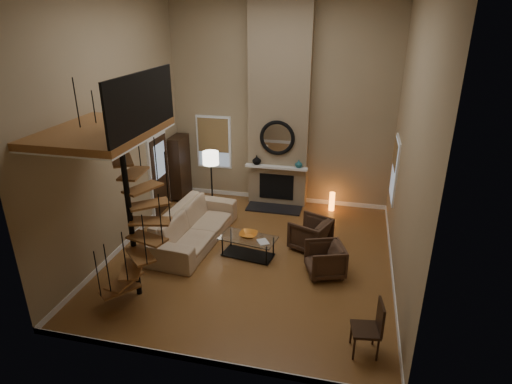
% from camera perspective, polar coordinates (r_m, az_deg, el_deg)
% --- Properties ---
extents(ground, '(6.00, 6.50, 0.01)m').
position_cam_1_polar(ground, '(9.70, -0.55, -8.57)').
color(ground, '#976430').
rests_on(ground, ground).
extents(back_wall, '(6.00, 0.02, 5.50)m').
position_cam_1_polar(back_wall, '(11.69, 3.27, 11.44)').
color(back_wall, '#9A8563').
rests_on(back_wall, ground).
extents(front_wall, '(6.00, 0.02, 5.50)m').
position_cam_1_polar(front_wall, '(5.67, -8.48, -1.34)').
color(front_wall, '#9A8563').
rests_on(front_wall, ground).
extents(left_wall, '(0.02, 6.50, 5.50)m').
position_cam_1_polar(left_wall, '(9.74, -18.20, 8.03)').
color(left_wall, '#9A8563').
rests_on(left_wall, ground).
extents(right_wall, '(0.02, 6.50, 5.50)m').
position_cam_1_polar(right_wall, '(8.42, 19.72, 5.63)').
color(right_wall, '#9A8563').
rests_on(right_wall, ground).
extents(baseboard_back, '(6.00, 0.02, 0.12)m').
position_cam_1_polar(baseboard_back, '(12.49, 2.99, -0.75)').
color(baseboard_back, white).
rests_on(baseboard_back, ground).
extents(baseboard_front, '(6.00, 0.02, 0.12)m').
position_cam_1_polar(baseboard_front, '(7.20, -7.14, -21.24)').
color(baseboard_front, white).
rests_on(baseboard_front, ground).
extents(baseboard_left, '(0.02, 6.50, 0.12)m').
position_cam_1_polar(baseboard_left, '(10.69, -16.40, -6.02)').
color(baseboard_left, white).
rests_on(baseboard_left, ground).
extents(baseboard_right, '(0.02, 6.50, 0.12)m').
position_cam_1_polar(baseboard_right, '(9.52, 17.51, -10.00)').
color(baseboard_right, white).
rests_on(baseboard_right, ground).
extents(chimney_breast, '(1.60, 0.38, 5.50)m').
position_cam_1_polar(chimney_breast, '(11.51, 3.10, 11.26)').
color(chimney_breast, '#887458').
rests_on(chimney_breast, ground).
extents(hearth, '(1.50, 0.60, 0.04)m').
position_cam_1_polar(hearth, '(11.91, 2.39, -2.18)').
color(hearth, black).
rests_on(hearth, ground).
extents(firebox, '(0.95, 0.02, 0.72)m').
position_cam_1_polar(firebox, '(11.96, 2.70, 0.69)').
color(firebox, black).
rests_on(firebox, chimney_breast).
extents(mantel, '(1.70, 0.18, 0.06)m').
position_cam_1_polar(mantel, '(11.67, 2.68, 3.28)').
color(mantel, white).
rests_on(mantel, chimney_breast).
extents(mirror_frame, '(0.94, 0.10, 0.94)m').
position_cam_1_polar(mirror_frame, '(11.49, 2.81, 7.14)').
color(mirror_frame, black).
rests_on(mirror_frame, chimney_breast).
extents(mirror_disc, '(0.80, 0.01, 0.80)m').
position_cam_1_polar(mirror_disc, '(11.50, 2.82, 7.15)').
color(mirror_disc, white).
rests_on(mirror_disc, chimney_breast).
extents(vase_left, '(0.24, 0.24, 0.25)m').
position_cam_1_polar(vase_left, '(11.77, 0.09, 4.26)').
color(vase_left, black).
rests_on(vase_left, mantel).
extents(vase_right, '(0.20, 0.20, 0.21)m').
position_cam_1_polar(vase_right, '(11.58, 5.66, 3.73)').
color(vase_right, '#1A545C').
rests_on(vase_right, mantel).
extents(window_back, '(1.02, 0.06, 1.52)m').
position_cam_1_polar(window_back, '(12.40, -5.61, 6.66)').
color(window_back, white).
rests_on(window_back, back_wall).
extents(window_right, '(0.06, 1.02, 1.52)m').
position_cam_1_polar(window_right, '(10.65, 17.85, 2.95)').
color(window_right, white).
rests_on(window_right, right_wall).
extents(entry_door, '(0.10, 1.05, 2.16)m').
position_cam_1_polar(entry_door, '(11.72, -12.61, 2.29)').
color(entry_door, white).
rests_on(entry_door, ground).
extents(loft, '(1.70, 2.20, 1.09)m').
position_cam_1_polar(loft, '(7.65, -19.22, 7.84)').
color(loft, '#935E30').
rests_on(loft, left_wall).
extents(spiral_stair, '(1.47, 1.47, 4.06)m').
position_cam_1_polar(spiral_stair, '(8.00, -16.26, -2.27)').
color(spiral_stair, black).
rests_on(spiral_stair, ground).
extents(hutch, '(0.37, 0.79, 1.76)m').
position_cam_1_polar(hutch, '(12.51, -10.06, 3.33)').
color(hutch, black).
rests_on(hutch, ground).
extents(sofa, '(1.33, 2.94, 0.84)m').
position_cam_1_polar(sofa, '(10.25, -8.24, -4.44)').
color(sofa, tan).
rests_on(sofa, ground).
extents(armchair_near, '(1.04, 1.03, 0.74)m').
position_cam_1_polar(armchair_near, '(9.93, 7.57, -5.61)').
color(armchair_near, '#422C1E').
rests_on(armchair_near, ground).
extents(armchair_far, '(0.94, 0.93, 0.67)m').
position_cam_1_polar(armchair_far, '(9.05, 9.52, -8.77)').
color(armchair_far, '#422C1E').
rests_on(armchair_far, ground).
extents(coffee_table, '(1.31, 0.80, 0.46)m').
position_cam_1_polar(coffee_table, '(9.61, -1.08, -6.92)').
color(coffee_table, silver).
rests_on(coffee_table, ground).
extents(bowl, '(0.40, 0.40, 0.10)m').
position_cam_1_polar(bowl, '(9.55, -1.01, -5.66)').
color(bowl, orange).
rests_on(bowl, coffee_table).
extents(book, '(0.33, 0.35, 0.03)m').
position_cam_1_polar(book, '(9.32, 0.79, -6.65)').
color(book, gray).
rests_on(book, coffee_table).
extents(floor_lamp, '(0.42, 0.42, 1.73)m').
position_cam_1_polar(floor_lamp, '(11.24, -5.98, 3.82)').
color(floor_lamp, black).
rests_on(floor_lamp, ground).
extents(accent_lamp, '(0.15, 0.15, 0.53)m').
position_cam_1_polar(accent_lamp, '(11.93, 9.98, -1.26)').
color(accent_lamp, orange).
rests_on(accent_lamp, ground).
extents(side_chair, '(0.50, 0.49, 0.95)m').
position_cam_1_polar(side_chair, '(7.25, 15.01, -16.68)').
color(side_chair, black).
rests_on(side_chair, ground).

